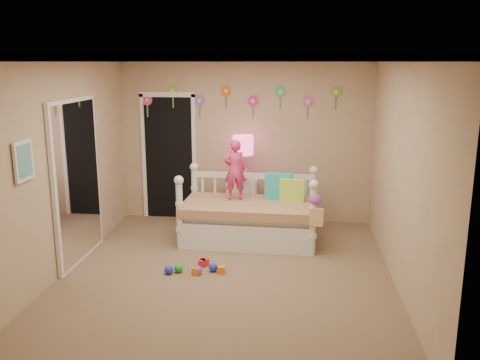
# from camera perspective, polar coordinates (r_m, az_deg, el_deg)

# --- Properties ---
(floor) EXTENTS (4.00, 4.50, 0.01)m
(floor) POSITION_cam_1_polar(r_m,az_deg,el_deg) (6.31, -1.53, -10.55)
(floor) COLOR #7F684C
(floor) RESTS_ON ground
(ceiling) EXTENTS (4.00, 4.50, 0.01)m
(ceiling) POSITION_cam_1_polar(r_m,az_deg,el_deg) (5.78, -1.69, 13.77)
(ceiling) COLOR white
(ceiling) RESTS_ON floor
(back_wall) EXTENTS (4.00, 0.01, 2.60)m
(back_wall) POSITION_cam_1_polar(r_m,az_deg,el_deg) (8.11, 0.58, 4.38)
(back_wall) COLOR tan
(back_wall) RESTS_ON floor
(left_wall) EXTENTS (0.01, 4.50, 2.60)m
(left_wall) POSITION_cam_1_polar(r_m,az_deg,el_deg) (6.49, -19.38, 1.41)
(left_wall) COLOR tan
(left_wall) RESTS_ON floor
(right_wall) EXTENTS (0.01, 4.50, 2.60)m
(right_wall) POSITION_cam_1_polar(r_m,az_deg,el_deg) (5.98, 17.75, 0.57)
(right_wall) COLOR tan
(right_wall) RESTS_ON floor
(crown_molding) EXTENTS (4.00, 4.50, 0.06)m
(crown_molding) POSITION_cam_1_polar(r_m,az_deg,el_deg) (5.78, -1.69, 13.47)
(crown_molding) COLOR white
(crown_molding) RESTS_ON ceiling
(daybed) EXTENTS (1.95, 1.09, 1.04)m
(daybed) POSITION_cam_1_polar(r_m,az_deg,el_deg) (7.26, 1.03, -2.97)
(daybed) COLOR white
(daybed) RESTS_ON floor
(pillow_turquoise) EXTENTS (0.40, 0.18, 0.39)m
(pillow_turquoise) POSITION_cam_1_polar(r_m,az_deg,el_deg) (7.37, 4.36, -0.74)
(pillow_turquoise) COLOR #23B1B0
(pillow_turquoise) RESTS_ON daybed
(pillow_lime) EXTENTS (0.35, 0.15, 0.33)m
(pillow_lime) POSITION_cam_1_polar(r_m,az_deg,el_deg) (7.30, 5.87, -1.15)
(pillow_lime) COLOR #B9E947
(pillow_lime) RESTS_ON daybed
(child) EXTENTS (0.37, 0.29, 0.88)m
(child) POSITION_cam_1_polar(r_m,az_deg,el_deg) (7.28, -0.60, 1.12)
(child) COLOR #E5346F
(child) RESTS_ON daybed
(nightstand) EXTENTS (0.44, 0.34, 0.73)m
(nightstand) POSITION_cam_1_polar(r_m,az_deg,el_deg) (8.01, 0.34, -2.56)
(nightstand) COLOR white
(nightstand) RESTS_ON floor
(table_lamp) EXTENTS (0.32, 0.32, 0.70)m
(table_lamp) POSITION_cam_1_polar(r_m,az_deg,el_deg) (7.82, 0.35, 3.32)
(table_lamp) COLOR #F52072
(table_lamp) RESTS_ON nightstand
(closet_doorway) EXTENTS (0.90, 0.04, 2.07)m
(closet_doorway) POSITION_cam_1_polar(r_m,az_deg,el_deg) (8.36, -8.00, 2.67)
(closet_doorway) COLOR black
(closet_doorway) RESTS_ON back_wall
(flower_decals) EXTENTS (3.40, 0.02, 0.50)m
(flower_decals) POSITION_cam_1_polar(r_m,az_deg,el_deg) (8.03, -0.06, 8.90)
(flower_decals) COLOR #B2668C
(flower_decals) RESTS_ON back_wall
(mirror_closet) EXTENTS (0.07, 1.30, 2.10)m
(mirror_closet) POSITION_cam_1_polar(r_m,az_deg,el_deg) (6.79, -17.84, -0.14)
(mirror_closet) COLOR white
(mirror_closet) RESTS_ON left_wall
(wall_picture) EXTENTS (0.05, 0.34, 0.42)m
(wall_picture) POSITION_cam_1_polar(r_m,az_deg,el_deg) (5.65, -23.18, 2.02)
(wall_picture) COLOR white
(wall_picture) RESTS_ON left_wall
(hanging_bag) EXTENTS (0.20, 0.16, 0.36)m
(hanging_bag) POSITION_cam_1_polar(r_m,az_deg,el_deg) (6.73, 8.43, -3.44)
(hanging_bag) COLOR beige
(hanging_bag) RESTS_ON daybed
(toy_scatter) EXTENTS (1.16, 1.48, 0.11)m
(toy_scatter) POSITION_cam_1_polar(r_m,az_deg,el_deg) (6.65, -4.52, -8.81)
(toy_scatter) COLOR #996666
(toy_scatter) RESTS_ON floor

